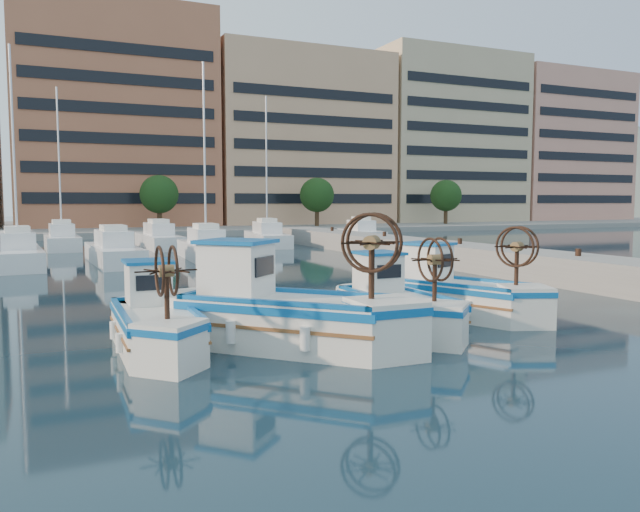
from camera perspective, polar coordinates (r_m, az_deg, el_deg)
The scene contains 9 objects.
ground at distance 15.24m, azimuth 4.49°, elevation -8.03°, with size 300.00×300.00×0.00m, color #1B3546.
quay at distance 29.23m, azimuth 19.66°, elevation -0.86°, with size 3.00×60.00×1.20m, color gray.
waterfront at distance 80.15m, azimuth -12.23°, elevation 10.38°, with size 180.00×40.00×25.60m.
hill_east at distance 191.80m, azimuth 26.25°, elevation 3.46°, with size 160.00×160.00×50.00m, color slate.
yacht_marina at distance 41.65m, azimuth -18.88°, elevation 0.73°, with size 36.95×22.45×11.50m.
fishing_boat_a at distance 14.96m, azimuth -14.87°, elevation -5.68°, with size 1.71×4.11×2.55m.
fishing_boat_b at distance 14.66m, azimuth -3.54°, elevation -5.03°, with size 4.90×4.96×3.20m.
fishing_boat_c at distance 16.73m, azimuth 6.94°, elevation -4.39°, with size 1.71×4.16×2.59m.
fishing_boat_d at distance 19.08m, azimuth 12.31°, elevation -3.17°, with size 3.33×4.59×2.76m.
Camera 1 is at (-7.07, -13.06, 3.43)m, focal length 35.00 mm.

